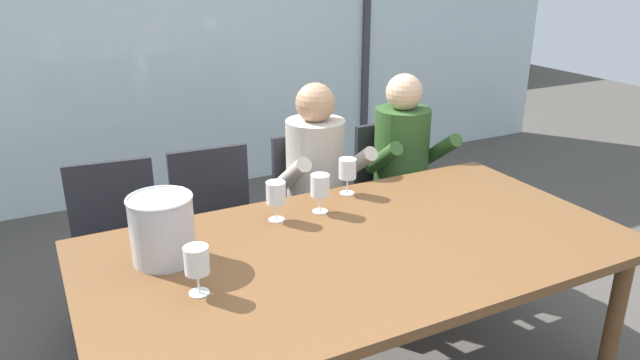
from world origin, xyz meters
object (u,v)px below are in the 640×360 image
object	(u,v)px
person_beige_jumper	(322,180)
wine_glass_near_bucket	(347,170)
wine_glass_by_right_taster	(321,187)
wine_glass_by_left_taster	(276,193)
dining_table	(360,258)
chair_right_of_center	(394,184)
ice_bucket_primary	(162,228)
wine_glass_center_pour	(197,262)
person_olive_shirt	(408,164)
chair_near_curtain	(117,238)
chair_left_of_center	(217,220)
chair_center	(315,200)

from	to	relation	value
person_beige_jumper	wine_glass_near_bucket	bearing A→B (deg)	-97.88
wine_glass_by_right_taster	wine_glass_by_left_taster	bearing A→B (deg)	178.06
dining_table	chair_right_of_center	distance (m)	1.29
ice_bucket_primary	wine_glass_center_pour	size ratio (longest dim) A/B	1.46
wine_glass_center_pour	wine_glass_near_bucket	bearing A→B (deg)	31.97
wine_glass_by_left_taster	wine_glass_by_right_taster	size ratio (longest dim) A/B	1.00
wine_glass_by_right_taster	person_olive_shirt	bearing A→B (deg)	31.25
person_beige_jumper	wine_glass_by_right_taster	xyz separation A→B (m)	(-0.26, -0.50, 0.18)
dining_table	chair_near_curtain	distance (m)	1.28
dining_table	chair_right_of_center	xyz separation A→B (m)	(0.82, 0.98, -0.17)
ice_bucket_primary	wine_glass_by_left_taster	xyz separation A→B (m)	(0.51, 0.14, -0.01)
chair_right_of_center	chair_left_of_center	bearing A→B (deg)	179.09
dining_table	chair_near_curtain	bearing A→B (deg)	128.66
chair_near_curtain	person_beige_jumper	xyz separation A→B (m)	(1.06, -0.15, 0.17)
dining_table	ice_bucket_primary	distance (m)	0.77
ice_bucket_primary	wine_glass_center_pour	xyz separation A→B (m)	(0.05, -0.29, -0.01)
chair_center	ice_bucket_primary	distance (m)	1.31
wine_glass_by_left_taster	wine_glass_by_right_taster	distance (m)	0.21
ice_bucket_primary	wine_glass_by_left_taster	size ratio (longest dim) A/B	1.46
chair_left_of_center	wine_glass_near_bucket	distance (m)	0.79
person_olive_shirt	dining_table	bearing A→B (deg)	-130.55
chair_near_curtain	ice_bucket_primary	distance (m)	0.86
chair_center	chair_left_of_center	bearing A→B (deg)	-177.15
chair_center	ice_bucket_primary	world-z (taller)	ice_bucket_primary
wine_glass_by_right_taster	wine_glass_center_pour	bearing A→B (deg)	-148.11
dining_table	wine_glass_near_bucket	xyz separation A→B (m)	(0.21, 0.48, 0.18)
ice_bucket_primary	wine_glass_near_bucket	xyz separation A→B (m)	(0.93, 0.26, -0.01)
chair_near_curtain	wine_glass_center_pour	size ratio (longest dim) A/B	4.94
chair_left_of_center	chair_right_of_center	world-z (taller)	same
wine_glass_by_left_taster	wine_glass_by_right_taster	world-z (taller)	same
wine_glass_by_left_taster	wine_glass_center_pour	size ratio (longest dim) A/B	1.00
chair_left_of_center	chair_right_of_center	distance (m)	1.11
chair_left_of_center	chair_right_of_center	bearing A→B (deg)	3.30
person_olive_shirt	wine_glass_center_pour	world-z (taller)	person_olive_shirt
chair_right_of_center	chair_center	bearing A→B (deg)	178.35
dining_table	wine_glass_center_pour	size ratio (longest dim) A/B	12.32
person_beige_jumper	wine_glass_by_left_taster	distance (m)	0.70
wine_glass_by_left_taster	wine_glass_near_bucket	xyz separation A→B (m)	(0.42, 0.13, -0.00)
dining_table	chair_right_of_center	bearing A→B (deg)	49.92
person_beige_jumper	person_olive_shirt	size ratio (longest dim) A/B	1.00
wine_glass_center_pour	dining_table	bearing A→B (deg)	5.91
chair_near_curtain	wine_glass_by_right_taster	size ratio (longest dim) A/B	4.94
person_beige_jumper	ice_bucket_primary	xyz separation A→B (m)	(-0.98, -0.63, 0.19)
chair_center	wine_glass_by_left_taster	size ratio (longest dim) A/B	4.94
dining_table	wine_glass_near_bucket	world-z (taller)	wine_glass_near_bucket
chair_near_curtain	wine_glass_center_pour	world-z (taller)	wine_glass_center_pour
chair_center	wine_glass_center_pour	world-z (taller)	wine_glass_center_pour
chair_left_of_center	wine_glass_by_right_taster	distance (m)	0.77
chair_left_of_center	dining_table	bearing A→B (deg)	-70.30
person_olive_shirt	wine_glass_center_pour	size ratio (longest dim) A/B	6.78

